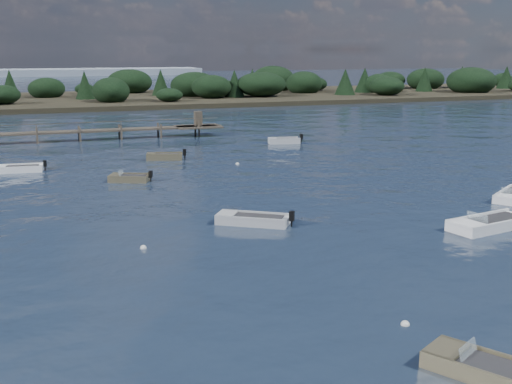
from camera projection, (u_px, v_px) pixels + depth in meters
name	position (u px, v px, depth m)	size (l,w,h in m)	color
ground	(144.00, 125.00, 81.81)	(400.00, 400.00, 0.00)	#141F30
dinghy_extra_b	(19.00, 170.00, 50.65)	(4.02, 1.92, 1.07)	white
tender_far_white	(165.00, 158.00, 56.21)	(3.53, 2.01, 1.18)	brown
dinghy_mid_grey	(253.00, 221.00, 35.52)	(4.14, 3.46, 1.09)	#ABB0B3
dinghy_extra_a	(129.00, 179.00, 46.97)	(3.22, 2.50, 1.07)	brown
dinghy_near_olive	(496.00, 375.00, 18.74)	(3.43, 4.39, 1.10)	brown
dinghy_mid_white_a	(490.00, 225.00, 34.64)	(5.49, 2.80, 1.26)	white
tender_far_grey_b	(284.00, 142.00, 65.88)	(3.63, 1.80, 1.22)	#ABB0B3
buoy_a	(405.00, 325.00, 22.52)	(0.32, 0.32, 0.32)	silver
buoy_c	(143.00, 248.00, 31.17)	(0.32, 0.32, 0.32)	silver
buoy_e	(237.00, 164.00, 54.02)	(0.32, 0.32, 0.32)	silver
far_headland	(235.00, 88.00, 126.34)	(190.00, 40.00, 5.80)	black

